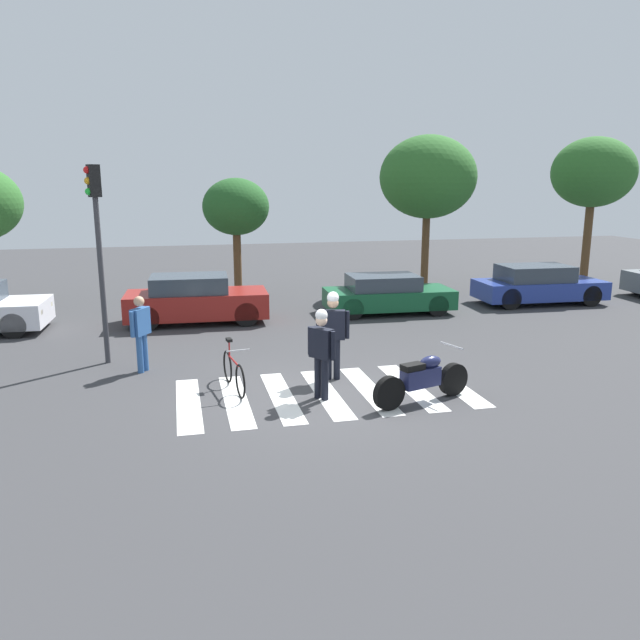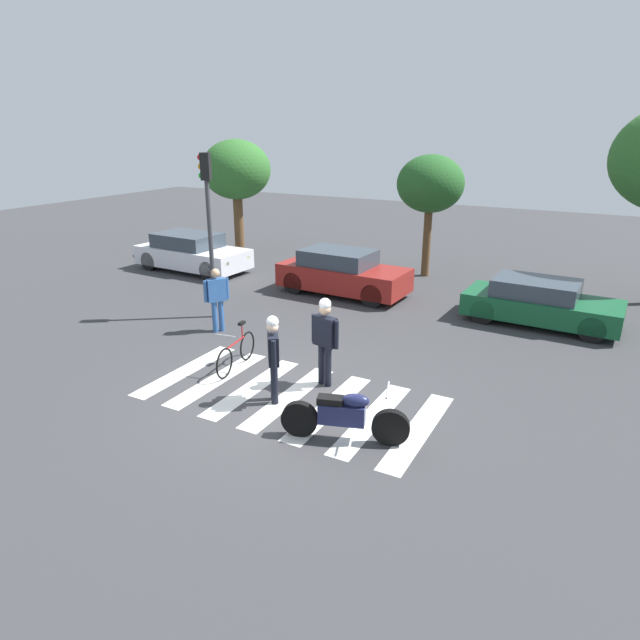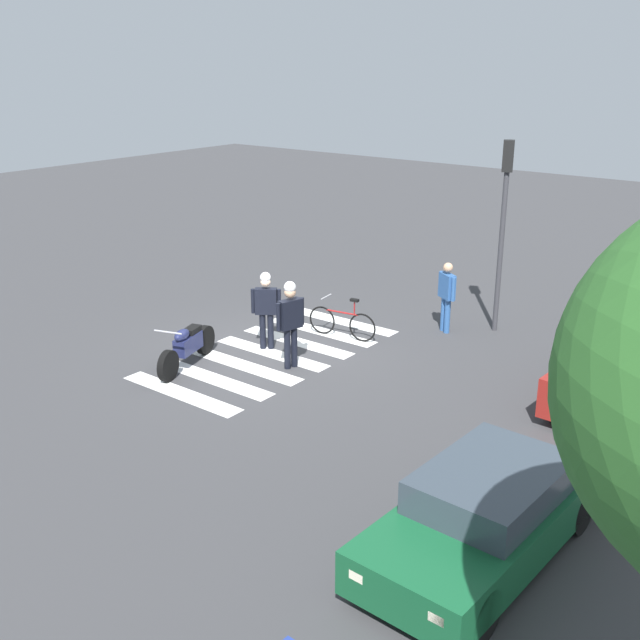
{
  "view_description": "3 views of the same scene",
  "coord_description": "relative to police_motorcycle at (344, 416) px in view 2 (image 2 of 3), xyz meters",
  "views": [
    {
      "loc": [
        -2.79,
        -11.37,
        4.16
      ],
      "look_at": [
        0.1,
        0.98,
        1.28
      ],
      "focal_mm": 34.66,
      "sensor_mm": 36.0,
      "label": 1
    },
    {
      "loc": [
        5.29,
        -8.47,
        5.15
      ],
      "look_at": [
        -0.17,
        1.59,
        1.12
      ],
      "focal_mm": 31.08,
      "sensor_mm": 36.0,
      "label": 2
    },
    {
      "loc": [
        11.84,
        10.57,
        6.31
      ],
      "look_at": [
        0.34,
        1.63,
        1.23
      ],
      "focal_mm": 42.92,
      "sensor_mm": 36.0,
      "label": 3
    }
  ],
  "objects": [
    {
      "name": "pedestrian_bystander",
      "position": [
        -5.28,
        3.25,
        0.51
      ],
      "size": [
        0.43,
        0.59,
        1.7
      ],
      "color": "#2D5999",
      "rests_on": "ground_plane"
    },
    {
      "name": "street_tree_mid",
      "position": [
        -2.33,
        11.42,
        2.77
      ],
      "size": [
        2.31,
        2.31,
        4.25
      ],
      "color": "brown",
      "rests_on": "ground_plane"
    },
    {
      "name": "car_maroon_wagon",
      "position": [
        -3.95,
        7.92,
        0.23
      ],
      "size": [
        4.2,
        1.91,
        1.43
      ],
      "color": "black",
      "rests_on": "ground_plane"
    },
    {
      "name": "car_green_compact",
      "position": [
        2.06,
        7.9,
        0.14
      ],
      "size": [
        4.09,
        1.87,
        1.23
      ],
      "color": "black",
      "rests_on": "ground_plane"
    },
    {
      "name": "crosswalk_stripes",
      "position": [
        -1.66,
        0.91,
        -0.46
      ],
      "size": [
        5.85,
        2.99,
        0.01
      ],
      "color": "silver",
      "rests_on": "ground_plane"
    },
    {
      "name": "officer_by_motorcycle",
      "position": [
        -1.31,
        1.76,
        0.66
      ],
      "size": [
        0.69,
        0.31,
        1.9
      ],
      "color": "black",
      "rests_on": "ground_plane"
    },
    {
      "name": "leaning_bicycle",
      "position": [
        -3.43,
        1.55,
        -0.08
      ],
      "size": [
        0.46,
        1.73,
        1.0
      ],
      "color": "black",
      "rests_on": "ground_plane"
    },
    {
      "name": "ground_plane",
      "position": [
        -1.66,
        0.91,
        -0.46
      ],
      "size": [
        60.0,
        60.0,
        0.0
      ],
      "primitive_type": "plane",
      "color": "#38383A"
    },
    {
      "name": "street_tree_near",
      "position": [
        -10.58,
        11.42,
        2.95
      ],
      "size": [
        2.83,
        2.83,
        4.65
      ],
      "color": "brown",
      "rests_on": "ground_plane"
    },
    {
      "name": "police_motorcycle",
      "position": [
        0.0,
        0.0,
        0.0
      ],
      "size": [
        2.17,
        0.93,
        1.04
      ],
      "color": "black",
      "rests_on": "ground_plane"
    },
    {
      "name": "officer_on_foot",
      "position": [
        -1.83,
        0.62,
        0.57
      ],
      "size": [
        0.44,
        0.56,
        1.79
      ],
      "color": "black",
      "rests_on": "ground_plane"
    },
    {
      "name": "traffic_light_pole",
      "position": [
        -6.13,
        4.14,
        2.54
      ],
      "size": [
        0.36,
        0.31,
        4.5
      ],
      "color": "#38383D",
      "rests_on": "ground_plane"
    },
    {
      "name": "car_white_van",
      "position": [
        -10.27,
        8.02,
        0.21
      ],
      "size": [
        4.36,
        2.02,
        1.38
      ],
      "color": "black",
      "rests_on": "ground_plane"
    }
  ]
}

